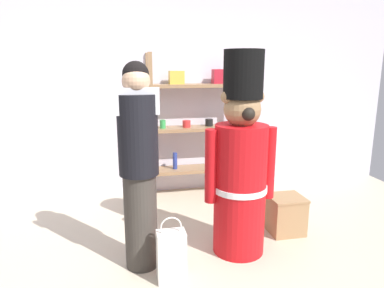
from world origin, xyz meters
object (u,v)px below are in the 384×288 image
object	(u,v)px
teddy_bear_guard	(240,167)
shopping_bag	(171,256)
person_shopper	(139,164)
display_crate	(285,214)
merchandise_shelf	(198,123)

from	to	relation	value
teddy_bear_guard	shopping_bag	bearing A→B (deg)	-153.64
teddy_bear_guard	shopping_bag	size ratio (longest dim) A/B	3.34
person_shopper	teddy_bear_guard	bearing A→B (deg)	4.31
shopping_bag	display_crate	distance (m)	1.33
teddy_bear_guard	person_shopper	bearing A→B (deg)	-175.69
merchandise_shelf	teddy_bear_guard	bearing A→B (deg)	-88.94
merchandise_shelf	person_shopper	bearing A→B (deg)	-118.00
person_shopper	merchandise_shelf	bearing A→B (deg)	62.00
shopping_bag	display_crate	size ratio (longest dim) A/B	1.41
merchandise_shelf	shopping_bag	distance (m)	2.04
person_shopper	display_crate	distance (m)	1.61
teddy_bear_guard	shopping_bag	world-z (taller)	teddy_bear_guard
merchandise_shelf	shopping_bag	xyz separation A→B (m)	(-0.62, -1.81, -0.71)
merchandise_shelf	teddy_bear_guard	size ratio (longest dim) A/B	1.02
merchandise_shelf	teddy_bear_guard	xyz separation A→B (m)	(0.03, -1.49, -0.14)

